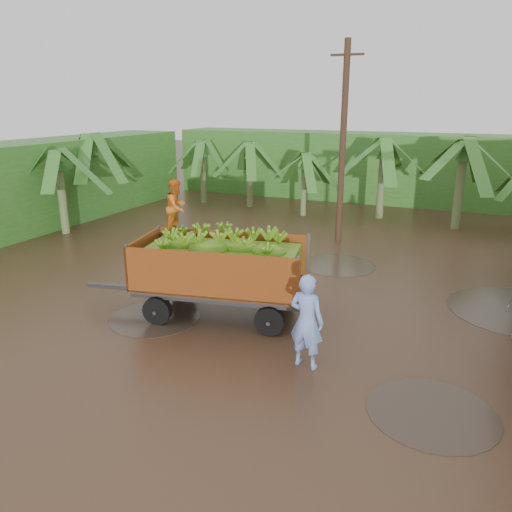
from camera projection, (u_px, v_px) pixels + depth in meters
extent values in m
plane|color=black|center=(319.00, 311.00, 12.92)|extent=(100.00, 100.00, 0.00)
cube|color=#2D661E|center=(371.00, 167.00, 27.14)|extent=(22.00, 3.00, 3.60)
cube|color=#2D661E|center=(32.00, 185.00, 21.27)|extent=(3.00, 18.00, 3.60)
cube|color=#47474C|center=(116.00, 287.00, 13.18)|extent=(1.66, 0.43, 0.11)
imported|color=orange|center=(177.00, 207.00, 12.54)|extent=(0.54, 0.69, 1.42)
imported|color=#7A98DF|center=(307.00, 321.00, 9.97)|extent=(0.78, 0.57, 1.99)
cylinder|color=#47301E|center=(343.00, 145.00, 18.43)|extent=(0.24, 0.24, 7.32)
cube|color=#47301E|center=(347.00, 55.00, 17.50)|extent=(1.20, 0.08, 0.08)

